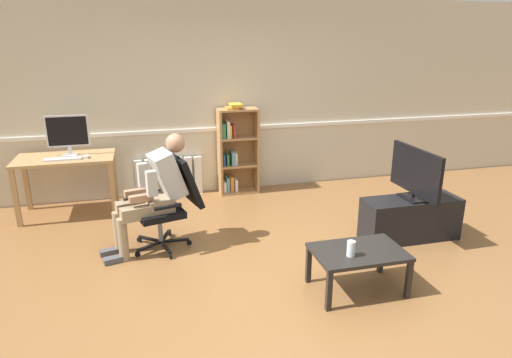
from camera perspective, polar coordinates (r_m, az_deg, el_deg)
ground_plane at (r=4.39m, az=0.91°, el=-12.22°), size 18.00×18.00×0.00m
back_wall at (r=6.45m, az=-5.39°, el=10.17°), size 12.00×0.13×2.70m
computer_desk at (r=6.09m, az=-23.06°, el=1.60°), size 1.18×0.66×0.76m
imac_monitor at (r=6.07m, az=-22.86°, el=5.47°), size 0.51×0.14×0.51m
keyboard at (r=5.93m, az=-23.37°, el=2.35°), size 0.43×0.12×0.02m
computer_mouse at (r=5.91m, az=-20.82°, el=2.67°), size 0.06×0.10×0.03m
bookshelf at (r=6.43m, az=-2.64°, el=3.55°), size 0.57×0.29×1.30m
radiator at (r=6.50m, az=-11.01°, el=0.26°), size 0.93×0.08×0.55m
office_chair at (r=4.87m, az=-10.70°, el=-2.58°), size 0.77×0.64×0.98m
person_seated at (r=4.78m, az=-12.89°, el=-1.49°), size 0.96×0.53×1.24m
tv_stand at (r=5.33m, az=19.02°, el=-4.78°), size 1.09×0.38×0.48m
tv_screen at (r=5.16m, az=19.64°, el=0.75°), size 0.21×0.86×0.57m
coffee_table at (r=4.12m, az=12.89°, el=-9.46°), size 0.80×0.53×0.39m
drinking_glass at (r=3.95m, az=12.00°, el=-8.66°), size 0.07×0.07×0.14m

